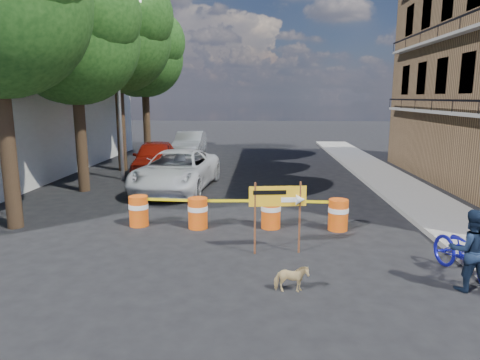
# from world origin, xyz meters

# --- Properties ---
(ground) EXTENTS (120.00, 120.00, 0.00)m
(ground) POSITION_xyz_m (0.00, 0.00, 0.00)
(ground) COLOR black
(ground) RESTS_ON ground
(sidewalk_east) EXTENTS (2.40, 40.00, 0.15)m
(sidewalk_east) POSITION_xyz_m (6.20, 6.00, 0.07)
(sidewalk_east) COLOR gray
(sidewalk_east) RESTS_ON ground
(tree_mid_a) EXTENTS (5.25, 5.00, 8.68)m
(tree_mid_a) POSITION_xyz_m (-6.74, 7.00, 6.01)
(tree_mid_a) COLOR #332316
(tree_mid_a) RESTS_ON ground
(tree_mid_b) EXTENTS (5.67, 5.40, 9.62)m
(tree_mid_b) POSITION_xyz_m (-6.73, 12.00, 6.71)
(tree_mid_b) COLOR #332316
(tree_mid_b) RESTS_ON ground
(tree_far) EXTENTS (5.04, 4.80, 8.84)m
(tree_far) POSITION_xyz_m (-6.74, 17.00, 6.22)
(tree_far) COLOR #332316
(tree_far) RESTS_ON ground
(streetlamp) EXTENTS (1.25, 0.18, 8.00)m
(streetlamp) POSITION_xyz_m (-5.93, 9.50, 4.38)
(streetlamp) COLOR gray
(streetlamp) RESTS_ON ground
(barrel_far_left) EXTENTS (0.58, 0.58, 0.90)m
(barrel_far_left) POSITION_xyz_m (-3.21, 2.34, 0.47)
(barrel_far_left) COLOR #DF5F0D
(barrel_far_left) RESTS_ON ground
(barrel_mid_left) EXTENTS (0.58, 0.58, 0.90)m
(barrel_mid_left) POSITION_xyz_m (-1.42, 2.19, 0.47)
(barrel_mid_left) COLOR #DF5F0D
(barrel_mid_left) RESTS_ON ground
(barrel_mid_right) EXTENTS (0.58, 0.58, 0.90)m
(barrel_mid_right) POSITION_xyz_m (0.70, 2.31, 0.47)
(barrel_mid_right) COLOR #DF5F0D
(barrel_mid_right) RESTS_ON ground
(barrel_far_right) EXTENTS (0.58, 0.58, 0.90)m
(barrel_far_right) POSITION_xyz_m (2.63, 2.20, 0.47)
(barrel_far_right) COLOR #DF5F0D
(barrel_far_right) RESTS_ON ground
(detour_sign) EXTENTS (1.38, 0.28, 1.78)m
(detour_sign) POSITION_xyz_m (0.98, 0.25, 1.30)
(detour_sign) COLOR #592D19
(detour_sign) RESTS_ON ground
(pedestrian) EXTENTS (0.84, 0.68, 1.65)m
(pedestrian) POSITION_xyz_m (4.50, -1.61, 0.83)
(pedestrian) COLOR #101C31
(pedestrian) RESTS_ON ground
(bicycle) EXTENTS (0.98, 1.26, 2.13)m
(bicycle) POSITION_xyz_m (4.74, -1.05, 1.07)
(bicycle) COLOR #1515AA
(bicycle) RESTS_ON ground
(dog) EXTENTS (0.67, 0.33, 0.56)m
(dog) POSITION_xyz_m (1.01, -1.89, 0.28)
(dog) COLOR tan
(dog) RESTS_ON ground
(suv_white) EXTENTS (3.19, 6.04, 1.62)m
(suv_white) POSITION_xyz_m (-3.05, 7.40, 0.81)
(suv_white) COLOR white
(suv_white) RESTS_ON ground
(sedan_red) EXTENTS (2.63, 5.15, 1.68)m
(sedan_red) POSITION_xyz_m (-4.80, 10.88, 0.84)
(sedan_red) COLOR maroon
(sedan_red) RESTS_ON ground
(sedan_silver) EXTENTS (1.76, 4.81, 1.58)m
(sedan_silver) POSITION_xyz_m (-4.23, 17.94, 0.79)
(sedan_silver) COLOR #ABAEB2
(sedan_silver) RESTS_ON ground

